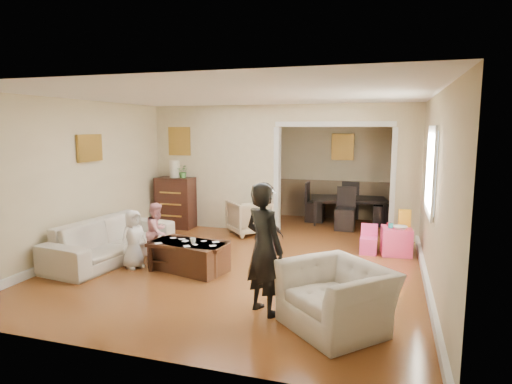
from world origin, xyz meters
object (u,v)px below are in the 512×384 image
(armchair_back, at_px, (249,217))
(dining_table, at_px, (348,211))
(child_kneel_b, at_px, (157,232))
(dresser, at_px, (176,203))
(armchair_front, at_px, (336,297))
(cyan_cup, at_px, (391,226))
(sofa, at_px, (112,240))
(coffee_table, at_px, (189,256))
(coffee_cup, at_px, (193,241))
(play_table, at_px, (396,241))
(table_lamp, at_px, (175,169))
(adult_person, at_px, (264,249))
(child_kneel_a, at_px, (134,239))
(child_toddler, at_px, (269,238))

(armchair_back, bearing_deg, dining_table, 177.72)
(armchair_back, distance_m, child_kneel_b, 2.31)
(dresser, distance_m, child_kneel_b, 2.37)
(armchair_front, bearing_deg, cyan_cup, 123.40)
(sofa, distance_m, coffee_table, 1.45)
(coffee_table, height_order, coffee_cup, coffee_cup)
(sofa, bearing_deg, dresser, 9.66)
(armchair_back, xyz_separation_m, coffee_table, (-0.15, -2.44, -0.13))
(coffee_table, bearing_deg, sofa, 175.11)
(coffee_table, bearing_deg, play_table, 30.99)
(armchair_front, bearing_deg, play_table, 121.77)
(table_lamp, xyz_separation_m, coffee_cup, (1.63, -2.56, -0.79))
(adult_person, distance_m, child_kneel_a, 2.58)
(armchair_back, height_order, child_toddler, child_toddler)
(child_kneel_a, bearing_deg, dresser, 39.10)
(table_lamp, xyz_separation_m, cyan_cup, (4.44, -0.76, -0.76))
(armchair_back, xyz_separation_m, child_kneel_b, (-0.85, -2.14, 0.13))
(dining_table, relative_size, child_toddler, 2.07)
(child_kneel_a, bearing_deg, child_toddler, -39.88)
(armchair_back, height_order, table_lamp, table_lamp)
(sofa, relative_size, armchair_front, 2.13)
(play_table, height_order, adult_person, adult_person)
(cyan_cup, distance_m, child_toddler, 2.11)
(child_kneel_b, bearing_deg, armchair_back, -26.96)
(child_kneel_b, bearing_deg, adult_person, -128.01)
(table_lamp, bearing_deg, play_table, -8.88)
(dresser, height_order, cyan_cup, dresser)
(child_kneel_b, bearing_deg, sofa, 98.28)
(coffee_table, bearing_deg, armchair_back, 86.40)
(sofa, height_order, armchair_front, armchair_front)
(child_kneel_b, height_order, child_toddler, child_kneel_b)
(play_table, bearing_deg, cyan_cup, -153.43)
(coffee_table, xyz_separation_m, play_table, (3.01, 1.81, 0.02))
(child_toddler, bearing_deg, armchair_front, 97.72)
(child_kneel_a, bearing_deg, sofa, 89.83)
(coffee_cup, height_order, dining_table, dining_table)
(sofa, relative_size, armchair_back, 2.98)
(dresser, bearing_deg, child_kneel_b, -69.44)
(child_kneel_a, distance_m, child_kneel_b, 0.47)
(dining_table, bearing_deg, adult_person, -105.65)
(child_kneel_a, bearing_deg, dining_table, -9.52)
(armchair_front, distance_m, adult_person, 0.96)
(dining_table, bearing_deg, table_lamp, -167.38)
(sofa, distance_m, child_toddler, 2.57)
(dining_table, height_order, child_toddler, child_toddler)
(coffee_cup, height_order, child_toddler, child_toddler)
(adult_person, bearing_deg, coffee_cup, -4.79)
(armchair_front, height_order, adult_person, adult_person)
(adult_person, distance_m, child_kneel_b, 2.65)
(cyan_cup, bearing_deg, sofa, -159.40)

